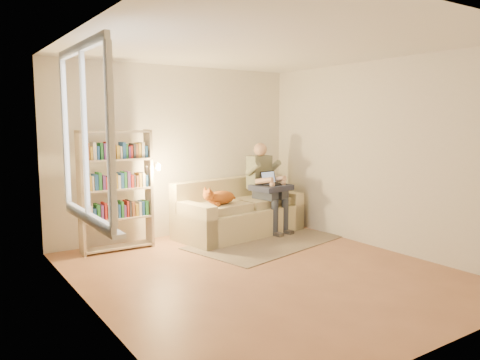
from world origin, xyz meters
TOP-DOWN VIEW (x-y plane):
  - floor at (0.00, 0.00)m, footprint 4.50×4.50m
  - ceiling at (0.00, 0.00)m, footprint 4.00×4.50m
  - wall_left at (-2.00, 0.00)m, footprint 0.02×4.50m
  - wall_right at (2.00, 0.00)m, footprint 0.02×4.50m
  - wall_back at (0.00, 2.25)m, footprint 4.00×0.02m
  - wall_front at (0.00, -2.25)m, footprint 4.00×0.02m
  - window at (-1.95, 0.20)m, footprint 0.12×1.52m
  - sofa at (0.79, 1.74)m, footprint 2.12×1.18m
  - person at (1.26, 1.65)m, footprint 0.46×0.66m
  - cat at (0.32, 1.55)m, footprint 0.68×0.31m
  - blanket at (1.26, 1.52)m, footprint 0.63×0.54m
  - laptop at (1.26, 1.53)m, footprint 0.33×0.29m
  - bookshelf at (-1.09, 1.90)m, footprint 1.09×0.32m
  - rug at (0.84, 1.08)m, footprint 2.44×1.76m

SIDE VIEW (x-z plane):
  - floor at x=0.00m, z-range 0.00..0.00m
  - rug at x=0.84m, z-range 0.00..0.01m
  - sofa at x=0.79m, z-range -0.12..0.74m
  - cat at x=0.32m, z-range 0.53..0.78m
  - blanket at x=1.26m, z-range 0.68..0.77m
  - person at x=1.26m, z-range 0.09..1.52m
  - laptop at x=1.26m, z-range 0.69..0.96m
  - bookshelf at x=-1.09m, z-range 0.09..1.74m
  - wall_left at x=-2.00m, z-range 0.00..2.60m
  - wall_right at x=2.00m, z-range 0.00..2.60m
  - wall_back at x=0.00m, z-range 0.00..2.60m
  - wall_front at x=0.00m, z-range 0.00..2.60m
  - window at x=-1.95m, z-range 0.53..2.22m
  - ceiling at x=0.00m, z-range 2.59..2.61m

